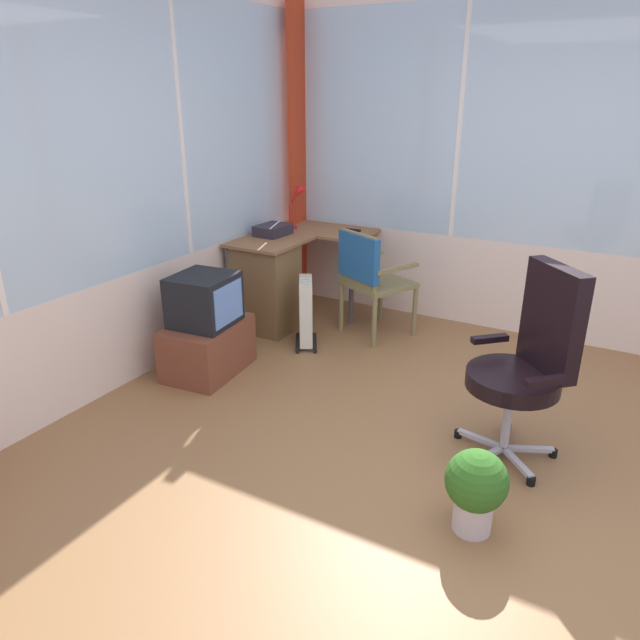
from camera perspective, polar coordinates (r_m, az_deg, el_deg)
The scene contains 13 objects.
ground at distance 3.25m, azimuth 12.65°, elevation -15.97°, with size 5.60×5.71×0.06m, color olive.
north_window_panel at distance 3.97m, azimuth -21.08°, elevation 12.29°, with size 4.60×0.07×2.77m.
east_window_panel at distance 4.93m, azimuth 22.42°, elevation 13.66°, with size 0.07×4.71×2.77m.
curtain_corner at distance 5.57m, azimuth -2.19°, elevation 15.47°, with size 0.25×0.07×2.67m, color #BA381C.
desk at distance 4.97m, azimuth -4.95°, elevation 3.78°, with size 1.19×0.91×0.77m.
desk_lamp at distance 5.34m, azimuth -2.12°, elevation 11.90°, with size 0.24×0.21×0.40m.
tv_remote at distance 5.22m, azimuth 3.19°, elevation 8.83°, with size 0.04×0.15×0.02m, color black.
paper_tray at distance 5.08m, azimuth -4.67°, elevation 8.84°, with size 0.30×0.23×0.09m, color #29242F.
wooden_armchair at distance 4.73m, azimuth 4.70°, elevation 4.81°, with size 0.65×0.64×0.90m.
office_chair at distance 3.29m, azimuth 20.02°, elevation -3.31°, with size 0.60×0.61×1.10m.
tv_on_stand at distance 4.24m, azimuth -11.10°, elevation -0.99°, with size 0.68×0.50×0.74m.
space_heater at distance 4.66m, azimuth -1.40°, elevation 0.87°, with size 0.40×0.33×0.56m.
potted_plant at distance 2.85m, azimuth 15.11°, elevation -15.59°, with size 0.29×0.29×0.42m.
Camera 1 is at (-2.52, -0.63, 1.93)m, focal length 32.46 mm.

